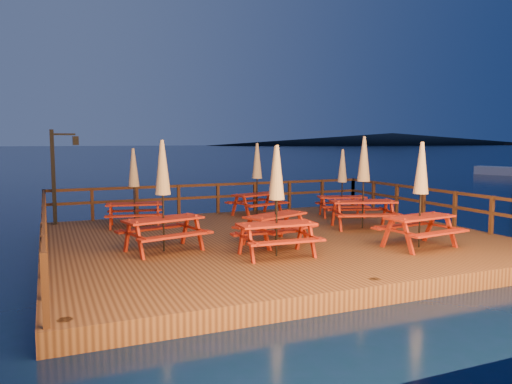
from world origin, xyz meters
TOP-DOWN VIEW (x-y plane):
  - ground at (0.00, 0.00)m, footprint 500.00×500.00m
  - deck at (0.00, 0.00)m, footprint 12.00×10.00m
  - deck_piles at (0.00, 0.00)m, footprint 11.44×9.44m
  - railing at (0.00, 1.78)m, footprint 11.80×9.75m
  - lamp_post at (-5.39, 4.55)m, footprint 0.85×0.18m
  - headland_right at (185.00, 230.00)m, footprint 230.40×86.40m
  - picnic_table_0 at (3.07, 0.19)m, footprint 2.34×2.11m
  - picnic_table_1 at (-0.92, -2.11)m, footprint 1.85×1.55m
  - picnic_table_2 at (-3.29, 3.15)m, footprint 1.92×1.68m
  - picnic_table_3 at (1.13, 3.85)m, footprint 2.13×1.92m
  - picnic_table_4 at (-3.21, -0.59)m, footprint 2.20×1.96m
  - picnic_table_5 at (2.76, -2.66)m, footprint 2.02×1.74m
  - picnic_table_6 at (3.74, 2.40)m, footprint 1.99×1.81m
  - picnic_table_7 at (-0.34, -0.81)m, footprint 2.19×2.03m

SIDE VIEW (x-z plane):
  - deck_piles at x=0.00m, z-range -1.00..0.40m
  - ground at x=0.00m, z-range 0.00..0.00m
  - deck at x=0.00m, z-range 0.00..0.40m
  - railing at x=0.00m, z-range 0.61..1.71m
  - picnic_table_6 at x=3.74m, z-range 0.45..2.80m
  - picnic_table_2 at x=-3.29m, z-range 0.45..2.87m
  - picnic_table_7 at x=-0.34m, z-range 0.45..2.97m
  - picnic_table_3 at x=1.13m, z-range 0.45..3.01m
  - picnic_table_1 at x=-0.92m, z-range 0.45..3.01m
  - picnic_table_5 at x=2.76m, z-range 0.45..3.08m
  - picnic_table_4 at x=-3.21m, z-range 0.45..3.13m
  - picnic_table_0 at x=3.07m, z-range 0.45..3.24m
  - lamp_post at x=-5.39m, z-range 0.70..3.70m
  - headland_right at x=185.00m, z-range 0.00..7.00m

